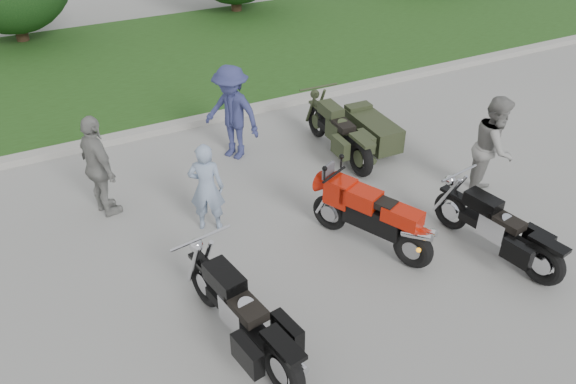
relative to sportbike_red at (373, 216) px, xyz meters
name	(u,v)px	position (x,y,z in m)	size (l,w,h in m)	color
ground	(347,286)	(-0.81, -0.58, -0.60)	(80.00, 80.00, 0.00)	#9D9D97
curb	(204,120)	(-0.81, 5.42, -0.53)	(60.00, 0.30, 0.15)	#A4A29A
grass_strip	(152,61)	(-0.81, 9.57, -0.53)	(60.00, 8.00, 0.14)	#2B5D20
sportbike_red	(373,216)	(0.00, 0.00, 0.00)	(1.06, 2.04, 1.03)	black
cruiser_left	(245,319)	(-2.58, -0.96, -0.10)	(0.68, 2.55, 0.98)	black
cruiser_right	(501,232)	(1.62, -1.07, -0.14)	(0.63, 2.34, 0.90)	black
cruiser_sidecar	(360,132)	(1.54, 2.69, -0.16)	(1.27, 2.49, 0.96)	black
person_stripe	(207,188)	(-2.08, 1.68, 0.18)	(0.57, 0.38, 1.57)	#8BA0BE
person_grey	(493,147)	(2.74, 0.37, 0.33)	(0.91, 0.71, 1.88)	gray
person_denim	(232,113)	(-0.78, 3.71, 0.35)	(1.23, 0.71, 1.91)	navy
person_back	(99,167)	(-3.50, 2.91, 0.31)	(1.07, 0.44, 1.82)	gray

